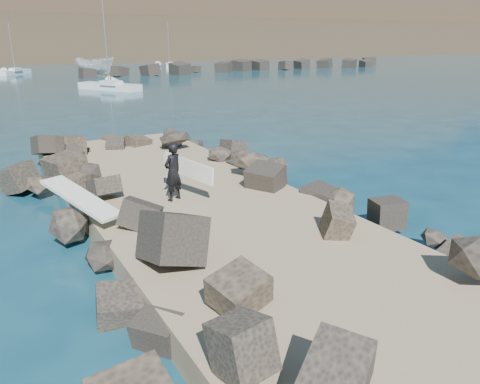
{
  "coord_description": "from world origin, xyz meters",
  "views": [
    {
      "loc": [
        -5.17,
        -9.99,
        4.92
      ],
      "look_at": [
        0.0,
        -1.0,
        1.5
      ],
      "focal_mm": 35.0,
      "sensor_mm": 36.0,
      "label": 1
    }
  ],
  "objects_px": {
    "boat_imported": "(95,66)",
    "surfer_with_board": "(175,171)",
    "surfboard_resting": "(81,202)",
    "sailboat_c": "(110,86)"
  },
  "relations": [
    {
      "from": "boat_imported",
      "to": "surfer_with_board",
      "type": "bearing_deg",
      "value": -137.73
    },
    {
      "from": "surfboard_resting",
      "to": "sailboat_c",
      "type": "distance_m",
      "value": 37.65
    },
    {
      "from": "surfboard_resting",
      "to": "boat_imported",
      "type": "bearing_deg",
      "value": 52.97
    },
    {
      "from": "boat_imported",
      "to": "sailboat_c",
      "type": "distance_m",
      "value": 20.97
    },
    {
      "from": "surfboard_resting",
      "to": "boat_imported",
      "type": "relative_size",
      "value": 0.38
    },
    {
      "from": "surfboard_resting",
      "to": "boat_imported",
      "type": "distance_m",
      "value": 58.52
    },
    {
      "from": "surfer_with_board",
      "to": "sailboat_c",
      "type": "relative_size",
      "value": 0.22
    },
    {
      "from": "boat_imported",
      "to": "surfer_with_board",
      "type": "height_order",
      "value": "boat_imported"
    },
    {
      "from": "boat_imported",
      "to": "surfer_with_board",
      "type": "xyz_separation_m",
      "value": [
        -11.41,
        -56.6,
        0.15
      ]
    },
    {
      "from": "boat_imported",
      "to": "sailboat_c",
      "type": "bearing_deg",
      "value": -136.31
    }
  ]
}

